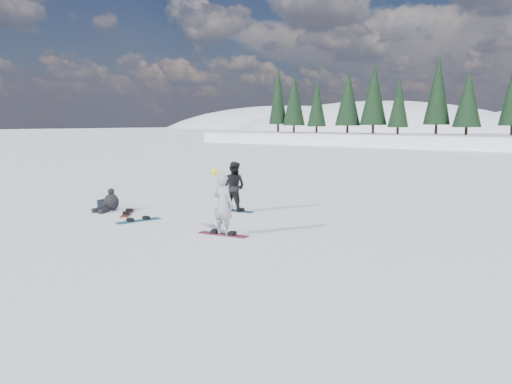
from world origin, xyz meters
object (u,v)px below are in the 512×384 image
Objects in this scene: snowboarder_woman at (223,204)px; seated_rider at (110,202)px; gear_bag at (105,204)px; snowboarder_man at (234,187)px; snowboard_loose_a at (138,221)px; snowboard_loose_b at (128,213)px.

snowboarder_woman is 5.84m from seated_rider.
snowboarder_woman is 4.20× the size of gear_bag.
gear_bag is at bearing 146.24° from seated_rider.
snowboarder_man reaches higher than gear_bag.
gear_bag is at bearing 87.08° from snowboard_loose_a.
gear_bag is (-0.70, 0.25, -0.16)m from seated_rider.
snowboard_loose_a is (-1.27, -3.30, -0.88)m from snowboarder_man.
snowboarder_woman is at bearing -6.32° from gear_bag.
snowboarder_man is 4.50m from seated_rider.
snowboard_loose_b and snowboard_loose_a have the same top height.
snowboarder_man is at bearing 22.80° from seated_rider.
gear_bag is (-4.27, -2.41, -0.74)m from snowboarder_man.
snowboard_loose_b is 1.49m from snowboard_loose_a.
snowboard_loose_a is at bearing 22.82° from snowboard_loose_b.
snowboarder_man is 1.19× the size of snowboard_loose_a.
snowboard_loose_b is at bearing -8.37° from gear_bag.
gear_bag is 3.14m from snowboard_loose_a.
seated_rider is at bearing -7.70° from snowboarder_woman.
seated_rider is 2.41m from snowboard_loose_a.
snowboard_loose_a is at bearing 61.45° from snowboarder_man.
snowboard_loose_b is (0.96, 0.01, -0.30)m from seated_rider.
snowboarder_man reaches higher than seated_rider.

